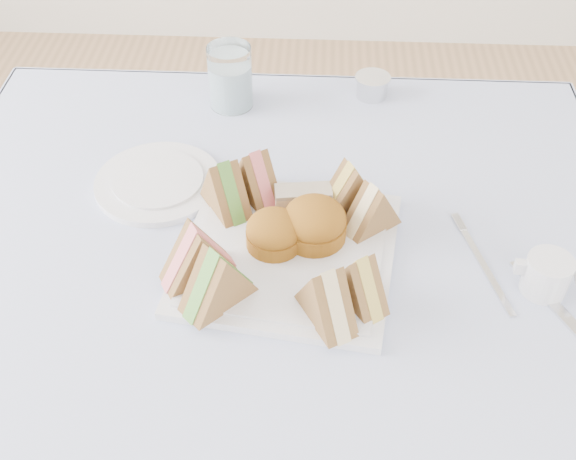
{
  "coord_description": "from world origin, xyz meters",
  "views": [
    {
      "loc": [
        0.06,
        -0.64,
        1.45
      ],
      "look_at": [
        0.02,
        0.05,
        0.8
      ],
      "focal_mm": 45.0,
      "sensor_mm": 36.0,
      "label": 1
    }
  ],
  "objects_px": {
    "table": "(274,432)",
    "serving_plate": "(288,253)",
    "water_glass": "(230,77)",
    "creamer_jug": "(547,275)"
  },
  "relations": [
    {
      "from": "serving_plate",
      "to": "water_glass",
      "type": "xyz_separation_m",
      "value": [
        -0.12,
        0.36,
        0.05
      ]
    },
    {
      "from": "water_glass",
      "to": "creamer_jug",
      "type": "relative_size",
      "value": 1.82
    },
    {
      "from": "table",
      "to": "creamer_jug",
      "type": "relative_size",
      "value": 15.01
    },
    {
      "from": "serving_plate",
      "to": "table",
      "type": "bearing_deg",
      "value": -106.71
    },
    {
      "from": "table",
      "to": "serving_plate",
      "type": "xyz_separation_m",
      "value": [
        0.02,
        0.05,
        0.38
      ]
    },
    {
      "from": "water_glass",
      "to": "table",
      "type": "bearing_deg",
      "value": -77.09
    },
    {
      "from": "table",
      "to": "water_glass",
      "type": "bearing_deg",
      "value": 102.91
    },
    {
      "from": "water_glass",
      "to": "creamer_jug",
      "type": "height_order",
      "value": "water_glass"
    },
    {
      "from": "table",
      "to": "serving_plate",
      "type": "bearing_deg",
      "value": 64.94
    },
    {
      "from": "serving_plate",
      "to": "creamer_jug",
      "type": "bearing_deg",
      "value": 1.16
    }
  ]
}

